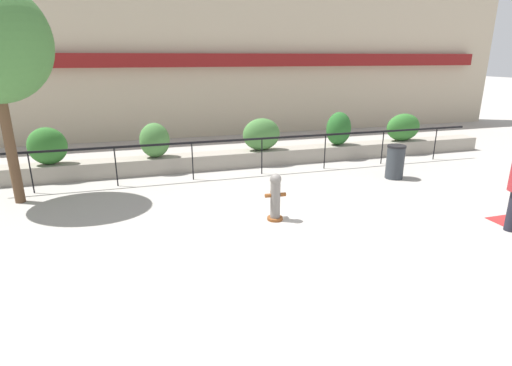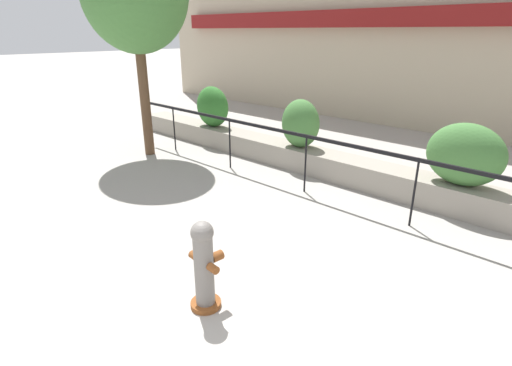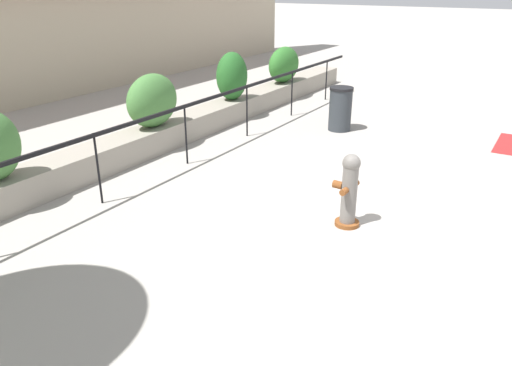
# 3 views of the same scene
# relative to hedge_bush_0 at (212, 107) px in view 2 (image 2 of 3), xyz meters

# --- Properties ---
(planter_wall_low) EXTENTS (18.00, 0.70, 0.50)m
(planter_wall_low) POSITION_rel_hedge_bush_0_xyz_m (6.15, 0.00, -0.79)
(planter_wall_low) COLOR gray
(planter_wall_low) RESTS_ON ground
(fence_railing_segment) EXTENTS (15.00, 0.05, 1.15)m
(fence_railing_segment) POSITION_rel_hedge_bush_0_xyz_m (6.15, -1.10, -0.03)
(fence_railing_segment) COLOR black
(fence_railing_segment) RESTS_ON ground
(hedge_bush_0) EXTENTS (1.08, 0.64, 1.09)m
(hedge_bush_0) POSITION_rel_hedge_bush_0_xyz_m (0.00, 0.00, 0.00)
(hedge_bush_0) COLOR #2D6B28
(hedge_bush_0) RESTS_ON planter_wall_low
(hedge_bush_1) EXTENTS (0.92, 0.70, 1.08)m
(hedge_bush_1) POSITION_rel_hedge_bush_0_xyz_m (3.02, 0.00, -0.01)
(hedge_bush_1) COLOR #427538
(hedge_bush_1) RESTS_ON planter_wall_low
(hedge_bush_2) EXTENTS (1.27, 0.69, 1.07)m
(hedge_bush_2) POSITION_rel_hedge_bush_0_xyz_m (6.49, 0.00, -0.01)
(hedge_bush_2) COLOR #427538
(hedge_bush_2) RESTS_ON planter_wall_low
(fire_hydrant) EXTENTS (0.48, 0.44, 1.08)m
(fire_hydrant) POSITION_rel_hedge_bush_0_xyz_m (5.33, -4.70, -0.49)
(fire_hydrant) COLOR brown
(fire_hydrant) RESTS_ON ground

